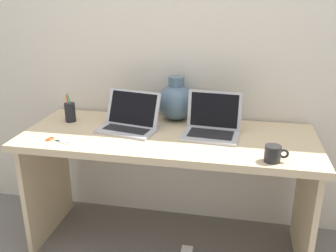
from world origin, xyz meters
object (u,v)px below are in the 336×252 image
laptop_left (130,120)px  scissors (54,140)px  laptop_right (212,124)px  power_brick (187,251)px  pen_cup (70,112)px  green_vase (176,101)px  coffee_mug (273,154)px

laptop_left → scissors: bearing=-144.7°
laptop_right → power_brick: laptop_right is taller
laptop_left → power_brick: laptop_left is taller
scissors → laptop_right: bearing=17.7°
pen_cup → scissors: bearing=-81.7°
laptop_right → green_vase: green_vase is taller
green_vase → laptop_right: bearing=-40.7°
green_vase → pen_cup: bearing=-165.5°
coffee_mug → power_brick: bearing=157.1°
pen_cup → power_brick: bearing=-12.8°
laptop_left → pen_cup: laptop_left is taller
laptop_right → pen_cup: laptop_right is taller
green_vase → coffee_mug: 0.77m
scissors → power_brick: 1.04m
laptop_right → power_brick: size_ratio=4.65×
laptop_left → pen_cup: bearing=171.8°
laptop_right → scissors: laptop_right is taller
coffee_mug → pen_cup: 1.25m
laptop_left → power_brick: size_ratio=5.27×
scissors → power_brick: size_ratio=2.11×
power_brick → laptop_right: bearing=49.6°
green_vase → pen_cup: size_ratio=1.47×
coffee_mug → pen_cup: bearing=163.5°
green_vase → scissors: bearing=-141.1°
laptop_right → scissors: size_ratio=2.21×
laptop_right → power_brick: (-0.11, -0.13, -0.79)m
scissors → power_brick: (0.73, 0.14, -0.73)m
pen_cup → power_brick: 1.12m
pen_cup → coffee_mug: bearing=-16.5°
laptop_right → coffee_mug: bearing=-44.7°
laptop_left → green_vase: green_vase is taller
laptop_left → pen_cup: size_ratio=1.98×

